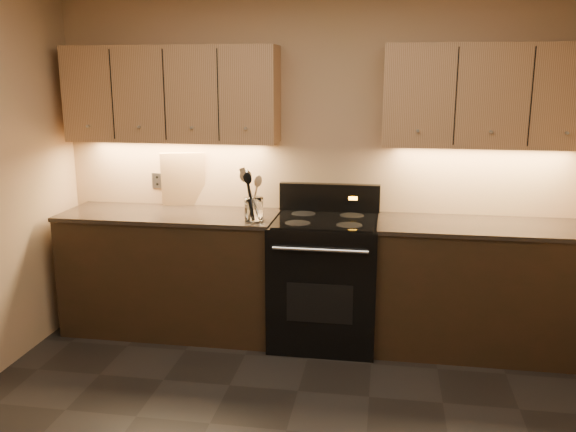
# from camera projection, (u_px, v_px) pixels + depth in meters

# --- Properties ---
(wall_back) EXTENTS (4.00, 0.04, 2.60)m
(wall_back) POSITION_uv_depth(u_px,v_px,m) (320.00, 162.00, 4.61)
(wall_back) COLOR tan
(wall_back) RESTS_ON ground
(counter_left) EXTENTS (1.62, 0.62, 0.93)m
(counter_left) POSITION_uv_depth(u_px,v_px,m) (172.00, 272.00, 4.68)
(counter_left) COLOR black
(counter_left) RESTS_ON ground
(counter_right) EXTENTS (1.46, 0.62, 0.93)m
(counter_right) POSITION_uv_depth(u_px,v_px,m) (479.00, 288.00, 4.32)
(counter_right) COLOR black
(counter_right) RESTS_ON ground
(stove) EXTENTS (0.76, 0.68, 1.14)m
(stove) POSITION_uv_depth(u_px,v_px,m) (325.00, 279.00, 4.48)
(stove) COLOR black
(stove) RESTS_ON ground
(upper_cab_left) EXTENTS (1.60, 0.30, 0.70)m
(upper_cab_left) POSITION_uv_depth(u_px,v_px,m) (171.00, 94.00, 4.52)
(upper_cab_left) COLOR tan
(upper_cab_left) RESTS_ON wall_back
(upper_cab_right) EXTENTS (1.44, 0.30, 0.70)m
(upper_cab_right) POSITION_uv_depth(u_px,v_px,m) (490.00, 96.00, 4.17)
(upper_cab_right) COLOR tan
(upper_cab_right) RESTS_ON wall_back
(outlet_plate) EXTENTS (0.08, 0.01, 0.12)m
(outlet_plate) POSITION_uv_depth(u_px,v_px,m) (157.00, 181.00, 4.85)
(outlet_plate) COLOR #B2B5BA
(outlet_plate) RESTS_ON wall_back
(utensil_crock) EXTENTS (0.15, 0.15, 0.17)m
(utensil_crock) POSITION_uv_depth(u_px,v_px,m) (254.00, 210.00, 4.32)
(utensil_crock) COLOR white
(utensil_crock) RESTS_ON counter_left
(cutting_board) EXTENTS (0.35, 0.17, 0.43)m
(cutting_board) POSITION_uv_depth(u_px,v_px,m) (183.00, 179.00, 4.77)
(cutting_board) COLOR tan
(cutting_board) RESTS_ON counter_left
(wooden_spoon) EXTENTS (0.13, 0.12, 0.31)m
(wooden_spoon) POSITION_uv_depth(u_px,v_px,m) (250.00, 198.00, 4.29)
(wooden_spoon) COLOR tan
(wooden_spoon) RESTS_ON utensil_crock
(black_spoon) EXTENTS (0.08, 0.16, 0.35)m
(black_spoon) POSITION_uv_depth(u_px,v_px,m) (253.00, 194.00, 4.31)
(black_spoon) COLOR black
(black_spoon) RESTS_ON utensil_crock
(black_turner) EXTENTS (0.16, 0.16, 0.38)m
(black_turner) POSITION_uv_depth(u_px,v_px,m) (253.00, 194.00, 4.27)
(black_turner) COLOR black
(black_turner) RESTS_ON utensil_crock
(steel_spatula) EXTENTS (0.22, 0.12, 0.40)m
(steel_spatula) POSITION_uv_depth(u_px,v_px,m) (258.00, 191.00, 4.30)
(steel_spatula) COLOR silver
(steel_spatula) RESTS_ON utensil_crock
(steel_skimmer) EXTENTS (0.21, 0.16, 0.36)m
(steel_skimmer) POSITION_uv_depth(u_px,v_px,m) (259.00, 195.00, 4.27)
(steel_skimmer) COLOR silver
(steel_skimmer) RESTS_ON utensil_crock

